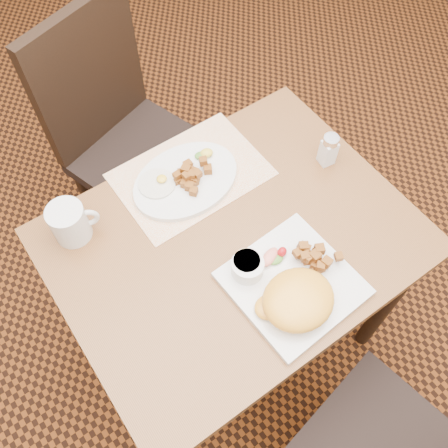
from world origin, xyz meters
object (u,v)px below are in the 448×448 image
Objects in this scene: plate_oval at (186,180)px; table at (234,258)px; chair_far at (124,131)px; plate_square at (293,283)px; salt_shaker at (329,149)px; coffee_mug at (70,223)px.

table is at bearing -88.33° from plate_oval.
chair_far reaches higher than plate_oval.
salt_shaker is (0.32, 0.24, 0.04)m from plate_square.
salt_shaker is (0.36, -0.16, 0.04)m from plate_oval.
plate_oval is 2.53× the size of coffee_mug.
plate_oval is 0.32m from coffee_mug.
salt_shaker is at bearing 37.23° from plate_square.
chair_far reaches higher than plate_square.
chair_far is 8.04× the size of coffee_mug.
plate_oval is (-0.01, -0.44, 0.22)m from chair_far.
chair_far is at bearing 89.37° from table.
chair_far is at bearing 51.31° from coffee_mug.
plate_square is at bearing -142.77° from salt_shaker.
chair_far reaches higher than table.
table is at bearing 101.76° from plate_square.
table is 0.44m from coffee_mug.
coffee_mug is at bearing 142.72° from table.
plate_oval reaches higher than table.
plate_square is 0.40m from salt_shaker.
table is at bearing -171.20° from salt_shaker.
salt_shaker is (0.35, 0.05, 0.16)m from table.
plate_square is at bearing -78.24° from table.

